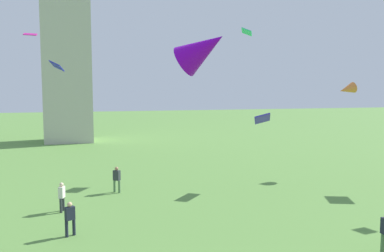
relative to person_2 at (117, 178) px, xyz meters
The scene contains 9 objects.
person_2 is the anchor object (origin of this frame).
person_3 4.55m from the person_2, 135.48° to the right, with size 0.36×0.50×1.65m.
person_4 7.52m from the person_2, 110.82° to the right, with size 0.48×0.41×1.61m.
kite_flying_4 8.15m from the person_2, 146.76° to the right, with size 0.79×1.11×0.59m.
kite_flying_6 15.88m from the person_2, 21.56° to the left, with size 1.27×1.51×0.59m.
kite_flying_7 13.01m from the person_2, 132.86° to the left, with size 0.96×0.65×0.27m.
kite_flying_9 10.64m from the person_2, ahead, with size 1.62×1.68×0.93m.
kite_flying_10 11.78m from the person_2, 68.54° to the right, with size 3.01×2.84×2.39m.
kite_flying_11 19.44m from the person_2, ahead, with size 1.45×0.93×1.17m.
Camera 1 is at (-5.78, -4.39, 6.71)m, focal length 35.33 mm.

